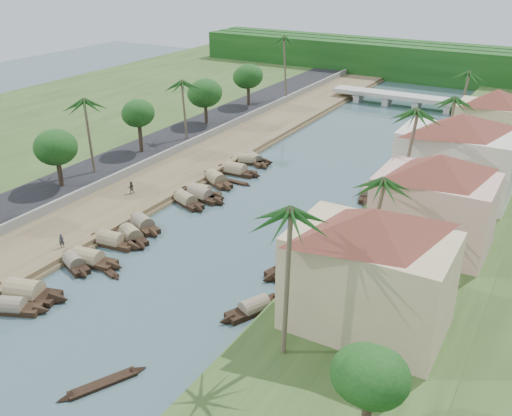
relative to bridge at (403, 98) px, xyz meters
The scene contains 48 objects.
ground 72.02m from the bridge, 90.00° to the right, with size 220.00×220.00×0.00m, color #3B5559.
left_bank 54.42m from the bridge, 107.10° to the right, with size 10.00×180.00×0.80m, color brown.
right_bank 55.37m from the bridge, 69.93° to the right, with size 16.00×180.00×1.20m, color #2B461C.
road 57.49m from the bridge, 115.23° to the right, with size 8.00×180.00×1.40m, color black.
retaining_wall 55.79m from the bridge, 111.23° to the right, with size 0.40×180.00×1.10m, color gray.
far_left_fill 72.84m from the bridge, 134.44° to the right, with size 45.00×220.00×1.35m, color #2B461C.
treeline 28.09m from the bridge, 90.00° to the left, with size 120.00×14.00×8.00m.
bridge is the anchor object (origin of this frame).
building_near 76.54m from the bridge, 75.61° to the right, with size 14.85×14.85×10.20m.
building_mid 61.51m from the bridge, 70.98° to the right, with size 14.11×14.11×9.70m.
building_far 48.15m from the bridge, 66.65° to the right, with size 15.59×15.59×10.20m.
building_distant 31.51m from the bridge, 50.21° to the right, with size 12.62×12.62×9.20m.
sampan_0 86.18m from the bridge, 95.76° to the right, with size 7.28×4.27×1.96m.
sampan_1 84.15m from the bridge, 96.39° to the right, with size 9.10×4.49×2.59m.
sampan_2 76.82m from the bridge, 96.69° to the right, with size 8.57×2.76×2.22m.
sampan_3 78.10m from the bridge, 97.11° to the right, with size 6.78×3.92×1.88m.
sampan_4 72.89m from the bridge, 97.54° to the right, with size 7.75×2.55×2.17m.
sampan_5 70.88m from the bridge, 96.97° to the right, with size 7.04×4.33×2.22m.
sampan_6 68.14m from the bridge, 97.91° to the right, with size 7.28×4.22×2.16m.
sampan_7 60.43m from the bridge, 98.62° to the right, with size 7.83×4.24×2.09m.
sampan_8 57.64m from the bridge, 98.95° to the right, with size 7.58×2.56×2.30m.
sampan_9 58.13m from the bridge, 98.47° to the right, with size 8.72×2.80×2.17m.
sampan_10 53.06m from the bridge, 100.54° to the right, with size 8.22×5.35×2.29m.
sampan_11 48.84m from the bridge, 100.78° to the right, with size 8.10×2.21×2.30m.
sampan_12 43.66m from the bridge, 102.40° to the right, with size 7.89×5.51×2.00m.
sampan_13 44.63m from the bridge, 102.68° to the right, with size 7.76×4.34×2.13m.
sampan_14 75.96m from the bridge, 82.72° to the right, with size 4.32×7.27×1.84m.
sampan_15 67.86m from the bridge, 82.13° to the right, with size 4.16×8.65×2.27m.
sampan_16 47.21m from the bridge, 78.46° to the right, with size 3.47×8.41×2.04m.
canoe_0 88.73m from the bridge, 86.96° to the right, with size 3.91×6.50×0.90m.
canoe_1 76.91m from the bridge, 94.61° to the right, with size 4.63×2.03×0.74m.
canoe_2 51.45m from the bridge, 98.13° to the right, with size 4.81×0.83×0.70m.
palm_0 82.35m from the bridge, 79.41° to the right, with size 3.20×3.20×13.24m.
palm_1 67.29m from the bridge, 76.14° to the right, with size 3.20×3.20×10.31m.
palm_2 55.05m from the bridge, 73.85° to the right, with size 3.20×3.20×13.46m.
palm_3 39.93m from the bridge, 65.71° to the right, with size 3.20×3.20×11.36m.
palm_5 65.12m from the bridge, 111.85° to the right, with size 3.20×3.20×11.21m.
palm_6 47.96m from the bridge, 117.76° to the right, with size 3.20×3.20×10.40m.
palm_7 24.14m from the bridge, 51.24° to the right, with size 3.20×3.20×11.40m.
palm_8 25.56m from the bridge, 152.67° to the right, with size 3.20×3.20×13.17m.
tree_2 69.89m from the bridge, 110.13° to the right, with size 5.20×5.20×7.19m.
tree_3 55.84m from the bridge, 115.58° to the right, with size 4.57×4.57×7.60m.
tree_4 41.37m from the bridge, 125.74° to the right, with size 5.52×5.52×7.46m.
tree_5 31.14m from the bridge, 141.37° to the right, with size 5.22×5.22×7.62m.
tree_6 50.30m from the bridge, 61.36° to the right, with size 4.39×4.39×7.32m.
tree_7 88.22m from the bridge, 74.87° to the right, with size 4.15×4.15×6.59m.
person_near 77.26m from the bridge, 99.25° to the right, with size 0.54×0.35×1.48m, color #2B2C34.
person_far 63.88m from the bridge, 104.28° to the right, with size 0.76×0.59×1.55m, color #373026.
Camera 1 is at (30.11, -38.85, 28.58)m, focal length 40.00 mm.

